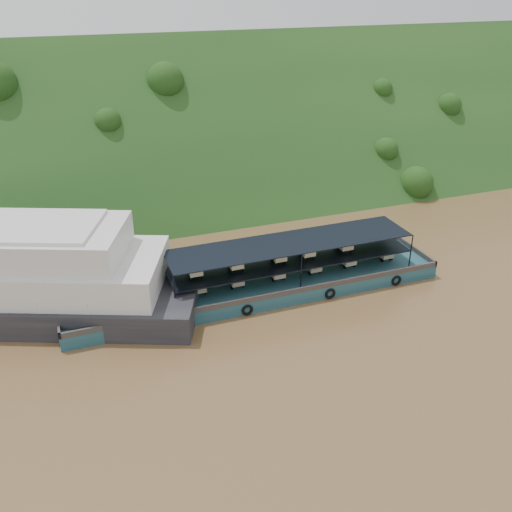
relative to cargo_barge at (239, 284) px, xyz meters
name	(u,v)px	position (x,y,z in m)	size (l,w,h in m)	color
ground	(288,297)	(4.07, -2.00, -1.20)	(160.00, 160.00, 0.00)	brown
hillside	(189,178)	(4.07, 34.00, -1.20)	(140.00, 28.00, 28.00)	#133212
cargo_barge	(239,284)	(0.00, 0.00, 0.00)	(35.07, 7.18, 4.83)	#163D4D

